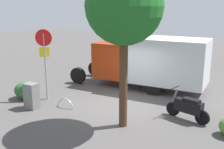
% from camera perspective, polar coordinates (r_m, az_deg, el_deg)
% --- Properties ---
extents(ground_plane, '(60.00, 60.00, 0.00)m').
position_cam_1_polar(ground_plane, '(12.19, 2.14, -6.35)').
color(ground_plane, '#4F4B49').
extents(box_truck_near, '(7.27, 2.29, 2.71)m').
position_cam_1_polar(box_truck_near, '(14.34, 7.68, 3.08)').
color(box_truck_near, black).
rests_on(box_truck_near, ground).
extents(motorcycle, '(1.75, 0.78, 1.20)m').
position_cam_1_polar(motorcycle, '(10.84, 15.70, -6.65)').
color(motorcycle, black).
rests_on(motorcycle, ground).
extents(stop_sign, '(0.71, 0.33, 3.27)m').
position_cam_1_polar(stop_sign, '(12.69, -13.96, 4.31)').
color(stop_sign, '#9E9EA3').
rests_on(stop_sign, ground).
extents(street_tree, '(2.63, 2.63, 5.60)m').
position_cam_1_polar(street_tree, '(9.25, 2.57, 13.92)').
color(street_tree, '#47301E').
rests_on(street_tree, ground).
extents(utility_cabinet, '(0.60, 0.48, 1.11)m').
position_cam_1_polar(utility_cabinet, '(12.10, -16.53, -4.33)').
color(utility_cabinet, slate).
rests_on(utility_cabinet, ground).
extents(bike_rack_hoop, '(0.85, 0.14, 0.85)m').
position_cam_1_polar(bike_rack_hoop, '(12.05, -9.70, -6.81)').
color(bike_rack_hoop, '#B7B7BC').
rests_on(bike_rack_hoop, ground).
extents(shrub_mid_verge, '(1.19, 0.97, 0.81)m').
position_cam_1_polar(shrub_mid_verge, '(13.44, -17.57, -3.22)').
color(shrub_mid_verge, '#295F2A').
rests_on(shrub_mid_verge, ground).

